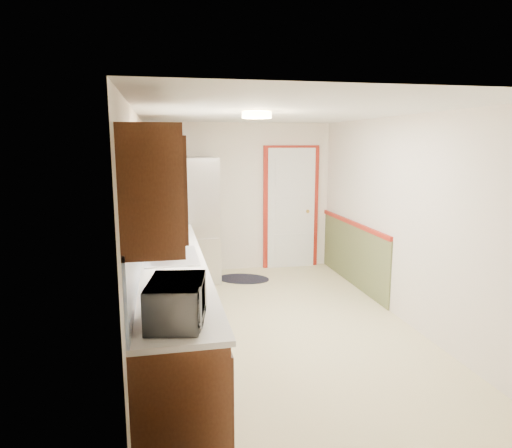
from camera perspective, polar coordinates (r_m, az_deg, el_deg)
name	(u,v)px	position (r m, az deg, el deg)	size (l,w,h in m)	color
room_shell	(279,224)	(5.04, 2.95, -0.03)	(3.20, 5.20, 2.52)	beige
kitchen_run	(168,272)	(4.68, -11.00, -5.91)	(0.63, 4.00, 2.20)	#381A0C
back_wall_trim	(304,217)	(7.46, 5.97, 0.86)	(1.12, 2.30, 2.08)	maroon
ceiling_fixture	(257,115)	(4.70, 0.09, 13.44)	(0.30, 0.30, 0.06)	#FFD88C
microwave	(176,297)	(3.01, -9.92, -9.01)	(0.51, 0.28, 0.35)	white
refrigerator	(192,220)	(6.96, -8.05, 0.53)	(0.79, 0.79, 1.87)	#B7B7BC
rug	(243,279)	(7.12, -1.60, -6.85)	(0.80, 0.52, 0.01)	black
cooktop	(168,228)	(6.30, -10.92, -0.45)	(0.47, 0.56, 0.02)	black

